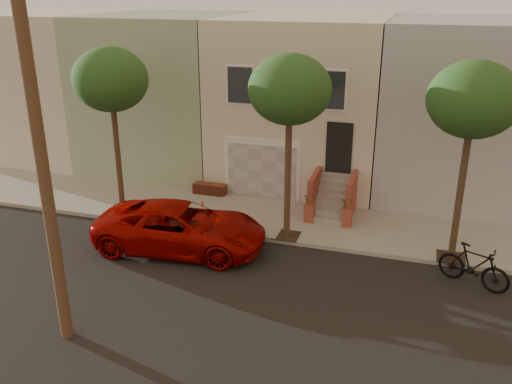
% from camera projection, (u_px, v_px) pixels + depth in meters
% --- Properties ---
extents(ground, '(90.00, 90.00, 0.00)m').
position_uv_depth(ground, '(221.00, 290.00, 15.97)').
color(ground, black).
rests_on(ground, ground).
extents(sidewalk, '(40.00, 3.70, 0.15)m').
position_uv_depth(sidewalk, '(270.00, 218.00, 20.71)').
color(sidewalk, gray).
rests_on(sidewalk, ground).
extents(house_row, '(33.10, 11.70, 7.00)m').
position_uv_depth(house_row, '(306.00, 97.00, 24.64)').
color(house_row, beige).
rests_on(house_row, sidewalk).
extents(tree_left, '(2.70, 2.57, 6.30)m').
position_uv_depth(tree_left, '(110.00, 81.00, 19.09)').
color(tree_left, '#2D2116').
rests_on(tree_left, sidewalk).
extents(tree_mid, '(2.70, 2.57, 6.30)m').
position_uv_depth(tree_mid, '(290.00, 91.00, 17.28)').
color(tree_mid, '#2D2116').
rests_on(tree_mid, sidewalk).
extents(tree_right, '(2.70, 2.57, 6.30)m').
position_uv_depth(tree_right, '(473.00, 101.00, 15.76)').
color(tree_right, '#2D2116').
rests_on(tree_right, sidewalk).
extents(pickup_truck, '(5.94, 3.18, 1.59)m').
position_uv_depth(pickup_truck, '(181.00, 227.00, 18.21)').
color(pickup_truck, '#940300').
rests_on(pickup_truck, ground).
extents(motorcycle, '(2.21, 1.46, 1.29)m').
position_uv_depth(motorcycle, '(474.00, 266.00, 16.03)').
color(motorcycle, black).
rests_on(motorcycle, ground).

